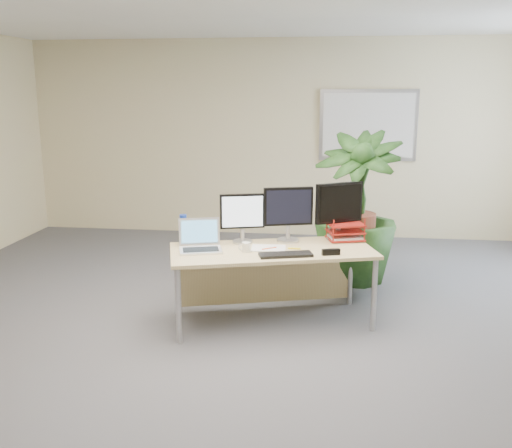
# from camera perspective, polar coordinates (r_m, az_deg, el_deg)

# --- Properties ---
(floor) EXTENTS (8.00, 8.00, 0.00)m
(floor) POSITION_cam_1_polar(r_m,az_deg,el_deg) (4.44, -2.43, -13.48)
(floor) COLOR #47474C
(floor) RESTS_ON ground
(back_wall) EXTENTS (7.00, 0.04, 2.70)m
(back_wall) POSITION_cam_1_polar(r_m,az_deg,el_deg) (7.97, 2.34, 8.48)
(back_wall) COLOR beige
(back_wall) RESTS_ON floor
(whiteboard) EXTENTS (1.30, 0.04, 0.95)m
(whiteboard) POSITION_cam_1_polar(r_m,az_deg,el_deg) (7.91, 11.15, 9.66)
(whiteboard) COLOR #B0AFB4
(whiteboard) RESTS_ON back_wall
(desk) EXTENTS (1.87, 1.19, 0.67)m
(desk) POSITION_cam_1_polar(r_m,az_deg,el_deg) (5.03, 1.42, -3.76)
(desk) COLOR tan
(desk) RESTS_ON floor
(floor_plant) EXTENTS (1.06, 1.06, 1.50)m
(floor_plant) POSITION_cam_1_polar(r_m,az_deg,el_deg) (5.67, 9.89, 0.28)
(floor_plant) COLOR #143312
(floor_plant) RESTS_ON floor
(monitor_left) EXTENTS (0.39, 0.18, 0.44)m
(monitor_left) POSITION_cam_1_polar(r_m,az_deg,el_deg) (5.06, -1.38, 0.90)
(monitor_left) COLOR #ACACB1
(monitor_left) RESTS_ON desk
(monitor_right) EXTENTS (0.44, 0.20, 0.49)m
(monitor_right) POSITION_cam_1_polar(r_m,az_deg,el_deg) (5.10, 3.25, 1.34)
(monitor_right) COLOR #ACACB1
(monitor_right) RESTS_ON desk
(monitor_dark) EXTENTS (0.42, 0.28, 0.52)m
(monitor_dark) POSITION_cam_1_polar(r_m,az_deg,el_deg) (5.22, 8.31, 1.68)
(monitor_dark) COLOR #ACACB1
(monitor_dark) RESTS_ON desk
(laptop) EXTENTS (0.43, 0.40, 0.25)m
(laptop) POSITION_cam_1_polar(r_m,az_deg,el_deg) (4.90, -5.61, -1.84)
(laptop) COLOR white
(laptop) RESTS_ON desk
(keyboard) EXTENTS (0.46, 0.26, 0.02)m
(keyboard) POSITION_cam_1_polar(r_m,az_deg,el_deg) (4.70, 2.99, -3.08)
(keyboard) COLOR black
(keyboard) RESTS_ON desk
(coffee_mug) EXTENTS (0.10, 0.07, 0.08)m
(coffee_mug) POSITION_cam_1_polar(r_m,az_deg,el_deg) (4.82, -1.01, -2.32)
(coffee_mug) COLOR silver
(coffee_mug) RESTS_ON desk
(spiral_notebook) EXTENTS (0.30, 0.24, 0.01)m
(spiral_notebook) POSITION_cam_1_polar(r_m,az_deg,el_deg) (4.91, 1.25, -2.45)
(spiral_notebook) COLOR silver
(spiral_notebook) RESTS_ON desk
(orange_pen) EXTENTS (0.12, 0.09, 0.01)m
(orange_pen) POSITION_cam_1_polar(r_m,az_deg,el_deg) (4.87, 1.34, -2.44)
(orange_pen) COLOR #D04317
(orange_pen) RESTS_ON spiral_notebook
(yellow_highlighter) EXTENTS (0.11, 0.01, 0.01)m
(yellow_highlighter) POSITION_cam_1_polar(r_m,az_deg,el_deg) (4.91, 3.85, -2.45)
(yellow_highlighter) COLOR yellow
(yellow_highlighter) RESTS_ON desk
(water_bottle) EXTENTS (0.07, 0.07, 0.26)m
(water_bottle) POSITION_cam_1_polar(r_m,az_deg,el_deg) (5.08, -7.26, -0.60)
(water_bottle) COLOR #A9B6C6
(water_bottle) RESTS_ON desk
(letter_tray) EXTENTS (0.37, 0.32, 0.15)m
(letter_tray) POSITION_cam_1_polar(r_m,az_deg,el_deg) (5.25, 8.91, -0.88)
(letter_tray) COLOR maroon
(letter_tray) RESTS_ON desk
(stapler) EXTENTS (0.16, 0.08, 0.05)m
(stapler) POSITION_cam_1_polar(r_m,az_deg,el_deg) (4.77, 7.50, -2.80)
(stapler) COLOR black
(stapler) RESTS_ON desk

